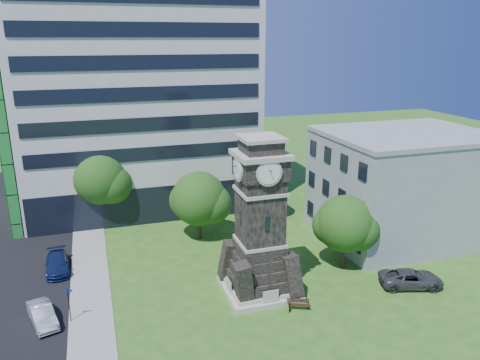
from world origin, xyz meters
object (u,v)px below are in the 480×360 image
object	(u,v)px
car_street_mid	(42,315)
car_east_lot	(411,279)
street_sign	(69,301)
park_bench	(299,304)
clock_tower	(260,228)
car_street_north	(57,264)

from	to	relation	value
car_street_mid	car_east_lot	world-z (taller)	car_east_lot
street_sign	car_street_mid	bearing A→B (deg)	172.58
car_street_mid	park_bench	xyz separation A→B (m)	(17.48, -3.84, -0.22)
clock_tower	car_street_north	bearing A→B (deg)	151.20
car_street_north	car_east_lot	bearing A→B (deg)	-26.36
park_bench	car_street_north	bearing A→B (deg)	169.92
car_street_mid	car_street_north	distance (m)	7.79
car_east_lot	street_sign	bearing A→B (deg)	100.14
park_bench	street_sign	distance (m)	16.07
car_street_mid	car_east_lot	xyz separation A→B (m)	(27.29, -3.56, 0.03)
clock_tower	car_street_mid	size ratio (longest dim) A/B	3.10
car_street_mid	clock_tower	bearing A→B (deg)	-18.44
car_street_north	street_sign	size ratio (longest dim) A/B	1.79
park_bench	car_east_lot	bearing A→B (deg)	26.02
clock_tower	car_east_lot	world-z (taller)	clock_tower
clock_tower	car_east_lot	bearing A→B (deg)	-14.70
car_street_mid	park_bench	distance (m)	17.89
clock_tower	park_bench	size ratio (longest dim) A/B	7.73
car_street_north	clock_tower	bearing A→B (deg)	-32.16
car_street_mid	car_east_lot	size ratio (longest dim) A/B	0.80
clock_tower	car_east_lot	xyz separation A→B (m)	(11.64, -3.05, -4.60)
car_east_lot	clock_tower	bearing A→B (deg)	92.50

